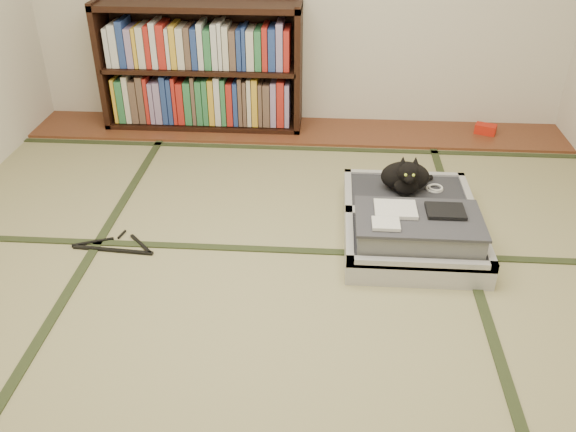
{
  "coord_description": "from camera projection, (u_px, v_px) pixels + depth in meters",
  "views": [
    {
      "loc": [
        0.24,
        -2.3,
        1.86
      ],
      "look_at": [
        0.05,
        0.35,
        0.25
      ],
      "focal_mm": 38.0,
      "sensor_mm": 36.0,
      "label": 1
    }
  ],
  "objects": [
    {
      "name": "bookcase",
      "position": [
        202.0,
        69.0,
        4.52
      ],
      "size": [
        1.48,
        0.34,
        0.95
      ],
      "color": "black",
      "rests_on": "wood_strip"
    },
    {
      "name": "wood_strip",
      "position": [
        297.0,
        131.0,
        4.64
      ],
      "size": [
        4.0,
        0.5,
        0.02
      ],
      "primitive_type": "cube",
      "color": "brown",
      "rests_on": "ground"
    },
    {
      "name": "cat",
      "position": [
        406.0,
        177.0,
        3.5
      ],
      "size": [
        0.32,
        0.33,
        0.26
      ],
      "color": "black",
      "rests_on": "suitcase"
    },
    {
      "name": "tatami_borders",
      "position": [
        281.0,
        240.0,
        3.36
      ],
      "size": [
        4.0,
        4.5,
        0.01
      ],
      "color": "#2D381E",
      "rests_on": "ground"
    },
    {
      "name": "suitcase",
      "position": [
        412.0,
        224.0,
        3.32
      ],
      "size": [
        0.73,
        0.97,
        0.29
      ],
      "color": "#B7B6BC",
      "rests_on": "floor"
    },
    {
      "name": "hanger",
      "position": [
        115.0,
        246.0,
        3.3
      ],
      "size": [
        0.46,
        0.22,
        0.01
      ],
      "color": "black",
      "rests_on": "floor"
    },
    {
      "name": "cable_coil",
      "position": [
        435.0,
        188.0,
        3.57
      ],
      "size": [
        0.1,
        0.1,
        0.02
      ],
      "color": "white",
      "rests_on": "suitcase"
    },
    {
      "name": "floor",
      "position": [
        273.0,
        297.0,
        2.94
      ],
      "size": [
        4.5,
        4.5,
        0.0
      ],
      "primitive_type": "plane",
      "color": "tan",
      "rests_on": "ground"
    },
    {
      "name": "red_item",
      "position": [
        485.0,
        129.0,
        4.56
      ],
      "size": [
        0.17,
        0.14,
        0.07
      ],
      "primitive_type": "cube",
      "rotation": [
        0.0,
        0.0,
        -0.38
      ],
      "color": "red",
      "rests_on": "wood_strip"
    }
  ]
}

